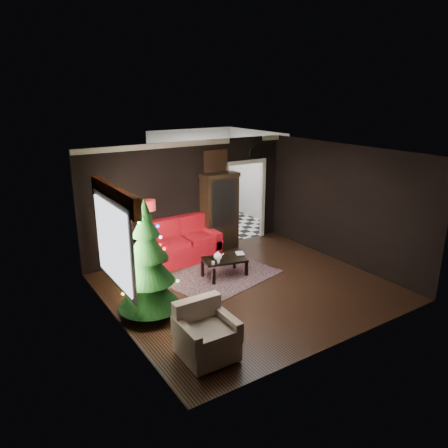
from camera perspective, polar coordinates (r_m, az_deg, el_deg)
floor at (r=8.98m, az=3.16°, el=-8.48°), size 5.50×5.50×0.00m
ceiling at (r=8.15m, az=3.49°, el=9.51°), size 5.50×5.50×0.00m
wall_back at (r=10.50m, az=-4.76°, el=3.50°), size 5.50×0.00×5.50m
wall_front at (r=6.73m, az=16.00°, el=-5.27°), size 5.50×0.00×5.50m
wall_left at (r=7.26m, az=-14.54°, el=-3.45°), size 0.00×5.50×5.50m
wall_right at (r=10.27m, az=15.83°, el=2.57°), size 0.00×5.50×5.50m
doorway at (r=11.46m, az=2.79°, el=2.93°), size 1.10×0.10×2.10m
left_window at (r=7.44m, az=-14.77°, el=-2.56°), size 0.05×1.60×1.40m
valance at (r=7.23m, az=-14.67°, el=3.67°), size 0.12×2.10×0.35m
kitchen_floor at (r=12.95m, az=-1.14°, el=-0.16°), size 3.00×3.00×0.00m
kitchen_window at (r=13.78m, az=-4.39°, el=8.13°), size 0.70×0.06×0.70m
rug at (r=9.45m, az=-0.40°, el=-7.02°), size 2.69×2.21×0.01m
loveseat at (r=10.20m, az=-5.41°, el=-2.22°), size 1.70×0.90×1.00m
curio_cabinet at (r=10.79m, az=-0.61°, el=1.47°), size 0.90×0.45×1.90m
floor_lamp at (r=9.47m, az=-9.82°, el=-1.86°), size 0.30×0.30×1.73m
christmas_tree at (r=7.59m, az=-10.28°, el=-5.09°), size 1.43×1.43×2.18m
armchair at (r=6.59m, az=-2.35°, el=-14.28°), size 0.84×0.84×0.85m
coffee_table at (r=9.35m, az=0.07°, el=-5.85°), size 1.03×0.75×0.41m
teapot at (r=9.13m, az=-0.84°, el=-4.39°), size 0.21×0.21×0.19m
cup_a at (r=9.03m, az=-0.76°, el=-5.12°), size 0.08×0.08×0.05m
cup_b at (r=8.98m, az=-1.48°, el=-5.24°), size 0.08×0.08×0.06m
book at (r=9.48m, az=1.64°, el=-3.39°), size 0.17×0.09×0.25m
wall_clock at (r=11.31m, az=4.09°, el=9.58°), size 0.32×0.32×0.06m
painting at (r=10.66m, az=-1.17°, el=8.43°), size 0.62×0.05×0.52m
kitchen_counter at (r=13.82m, az=-3.78°, el=2.88°), size 1.80×0.60×0.90m
kitchen_table at (r=12.45m, az=-1.59°, el=0.90°), size 0.70×0.70×0.75m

